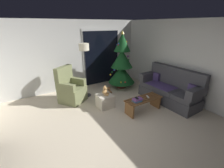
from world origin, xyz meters
TOP-DOWN VIEW (x-y plane):
  - ground_plane at (0.00, 0.00)m, footprint 7.00×7.00m
  - wall_back at (0.00, 3.06)m, footprint 5.72×0.12m
  - wall_right at (2.86, 0.00)m, footprint 0.12×6.00m
  - patio_door_frame at (1.33, 2.99)m, footprint 1.60×0.02m
  - patio_door_glass at (1.33, 2.97)m, footprint 1.50×0.02m
  - couch at (2.32, 0.30)m, footprint 0.83×1.96m
  - coffee_table at (1.18, 0.27)m, footprint 1.10×0.40m
  - remote_white at (1.33, 0.27)m, footprint 0.10×0.16m
  - remote_black at (1.09, 0.37)m, footprint 0.13×0.15m
  - book_stack at (0.89, 0.21)m, footprint 0.27×0.23m
  - cell_phone at (0.88, 0.23)m, footprint 0.10×0.16m
  - christmas_tree at (1.70, 2.08)m, footprint 1.02×1.02m
  - armchair at (-0.36, 1.96)m, footprint 0.95×0.96m
  - floor_lamp at (0.23, 2.09)m, footprint 0.32×0.32m
  - ottoman at (0.38, 1.06)m, footprint 0.44×0.44m
  - teddy_bear_honey at (0.38, 1.06)m, footprint 0.21×0.21m
  - teddy_bear_chestnut_by_tree at (0.93, 1.77)m, footprint 0.22×0.21m

SIDE VIEW (x-z plane):
  - ground_plane at x=0.00m, z-range 0.00..0.00m
  - teddy_bear_chestnut_by_tree at x=0.93m, z-range -0.02..0.26m
  - ottoman at x=0.38m, z-range 0.00..0.39m
  - coffee_table at x=1.18m, z-range 0.07..0.47m
  - couch at x=2.32m, z-range -0.14..0.94m
  - armchair at x=-0.36m, z-range -0.16..0.97m
  - remote_white at x=1.33m, z-range 0.40..0.42m
  - remote_black at x=1.09m, z-range 0.40..0.42m
  - book_stack at x=0.89m, z-range 0.40..0.50m
  - cell_phone at x=0.88m, z-range 0.50..0.51m
  - teddy_bear_honey at x=0.38m, z-range 0.37..0.65m
  - christmas_tree at x=1.70m, z-range -0.13..2.01m
  - patio_door_glass at x=1.33m, z-range 0.00..2.10m
  - patio_door_frame at x=1.33m, z-range 0.00..2.20m
  - wall_back at x=0.00m, z-range 0.00..2.50m
  - wall_right at x=2.86m, z-range 0.00..2.50m
  - floor_lamp at x=0.23m, z-range 0.61..2.40m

